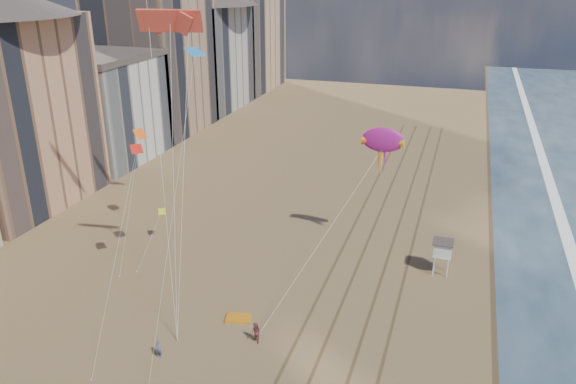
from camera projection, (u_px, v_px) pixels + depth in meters
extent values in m
plane|color=#42301E|center=(532.00, 251.00, 62.38)|extent=(260.00, 260.00, 0.00)
plane|color=white|center=(573.00, 257.00, 61.18)|extent=(260.00, 260.00, 0.00)
cube|color=brown|center=(334.00, 266.00, 59.30)|extent=(0.28, 120.00, 0.01)
cube|color=brown|center=(356.00, 269.00, 58.62)|extent=(0.28, 120.00, 0.01)
cube|color=brown|center=(383.00, 274.00, 57.82)|extent=(0.28, 120.00, 0.01)
cube|color=brown|center=(404.00, 277.00, 57.19)|extent=(0.28, 120.00, 0.01)
cube|color=tan|center=(3.00, 115.00, 70.98)|extent=(15.00, 20.00, 24.00)
cube|color=silver|center=(105.00, 110.00, 89.99)|extent=(14.00, 18.00, 16.00)
cube|color=#473D38|center=(98.00, 56.00, 86.82)|extent=(14.28, 18.36, 1.00)
cube|color=tan|center=(154.00, 56.00, 103.93)|extent=(16.00, 20.00, 28.00)
cube|color=#BCB2A3|center=(205.00, 57.00, 122.57)|extent=(15.00, 22.00, 22.00)
cube|color=tan|center=(241.00, 37.00, 141.39)|extent=(16.00, 24.00, 26.00)
cylinder|color=silver|center=(433.00, 267.00, 57.08)|extent=(0.14, 0.14, 2.05)
cylinder|color=silver|center=(447.00, 269.00, 56.69)|extent=(0.14, 0.14, 2.05)
cylinder|color=silver|center=(434.00, 261.00, 58.28)|extent=(0.14, 0.14, 2.05)
cylinder|color=silver|center=(448.00, 263.00, 57.90)|extent=(0.14, 0.14, 2.05)
cube|color=silver|center=(442.00, 254.00, 57.04)|extent=(1.82, 1.82, 0.14)
cube|color=silver|center=(443.00, 248.00, 56.79)|extent=(1.71, 1.71, 1.25)
cube|color=#473D38|center=(443.00, 242.00, 56.51)|extent=(2.05, 2.05, 0.11)
cube|color=orange|center=(238.00, 318.00, 50.28)|extent=(2.44, 1.84, 0.25)
ellipsoid|color=#9F187A|center=(383.00, 140.00, 57.27)|extent=(4.44, 0.83, 2.64)
cone|color=#CA4913|center=(367.00, 140.00, 57.80)|extent=(1.19, 0.99, 0.99)
cone|color=yellow|center=(398.00, 143.00, 56.89)|extent=(1.19, 0.99, 0.99)
cylinder|color=silver|center=(325.00, 235.00, 52.61)|extent=(0.03, 0.03, 23.33)
imported|color=#515369|center=(159.00, 349.00, 45.16)|extent=(0.66, 0.52, 1.61)
imported|color=brown|center=(256.00, 333.00, 46.88)|extent=(1.15, 1.09, 1.87)
cube|color=#D13F2E|center=(170.00, 21.00, 41.86)|extent=(5.02, 1.66, 1.71)
plane|color=#C3D916|center=(162.00, 211.00, 62.66)|extent=(1.29, 1.26, 0.41)
plane|color=#2681CB|center=(195.00, 52.00, 42.12)|extent=(1.97, 2.00, 0.53)
plane|color=#F75D14|center=(140.00, 134.00, 60.67)|extent=(1.82, 1.92, 0.87)
plane|color=red|center=(137.00, 149.00, 48.30)|extent=(1.74, 1.72, 0.52)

